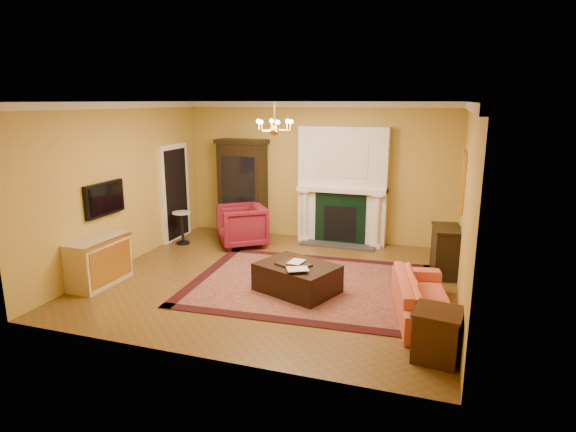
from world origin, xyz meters
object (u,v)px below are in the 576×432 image
at_px(china_cabinet, 243,190).
at_px(commode, 99,262).
at_px(pedestal_table, 182,225).
at_px(console_table, 446,252).
at_px(wingback_armchair, 242,224).
at_px(end_table, 437,336).
at_px(leather_ottoman, 297,278).
at_px(coral_sofa, 425,291).

distance_m(china_cabinet, commode, 3.84).
distance_m(pedestal_table, console_table, 5.40).
xyz_separation_m(china_cabinet, wingback_armchair, (0.33, -0.84, -0.56)).
height_order(end_table, console_table, console_table).
relative_size(commode, console_table, 1.27).
relative_size(commode, end_table, 1.80).
bearing_deg(leather_ottoman, console_table, 56.16).
height_order(pedestal_table, coral_sofa, coral_sofa).
bearing_deg(china_cabinet, end_table, -41.70).
bearing_deg(end_table, commode, 172.33).
distance_m(end_table, leather_ottoman, 2.64).
xyz_separation_m(commode, end_table, (5.45, -0.73, -0.10)).
xyz_separation_m(pedestal_table, end_table, (5.33, -3.24, -0.11)).
height_order(end_table, leather_ottoman, end_table).
bearing_deg(commode, leather_ottoman, 13.97).
bearing_deg(china_cabinet, coral_sofa, -34.10).
distance_m(wingback_armchair, commode, 3.12).
bearing_deg(china_cabinet, commode, -102.93).
bearing_deg(console_table, wingback_armchair, 164.35).
xyz_separation_m(console_table, leather_ottoman, (-2.25, -1.55, -0.18)).
height_order(wingback_armchair, pedestal_table, wingback_armchair).
height_order(china_cabinet, end_table, china_cabinet).
bearing_deg(china_cabinet, pedestal_table, -126.29).
bearing_deg(wingback_armchair, china_cabinet, 165.73).
distance_m(pedestal_table, coral_sofa, 5.53).
xyz_separation_m(china_cabinet, end_table, (4.40, -4.37, -0.75)).
distance_m(coral_sofa, console_table, 1.85).
bearing_deg(coral_sofa, console_table, -19.27).
xyz_separation_m(coral_sofa, end_table, (0.20, -1.19, -0.08)).
relative_size(china_cabinet, console_table, 2.47).
distance_m(end_table, console_table, 3.02).
bearing_deg(commode, coral_sofa, 6.34).
bearing_deg(wingback_armchair, console_table, 47.09).
bearing_deg(commode, end_table, -6.25).
relative_size(coral_sofa, leather_ottoman, 1.61).
xyz_separation_m(wingback_armchair, commode, (-1.38, -2.80, -0.08)).
xyz_separation_m(pedestal_table, commode, (-0.12, -2.51, -0.01)).
xyz_separation_m(china_cabinet, pedestal_table, (-0.93, -1.13, -0.63)).
height_order(wingback_armchair, coral_sofa, wingback_armchair).
relative_size(coral_sofa, end_table, 3.28).
distance_m(china_cabinet, pedestal_table, 1.60).
height_order(china_cabinet, coral_sofa, china_cabinet).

